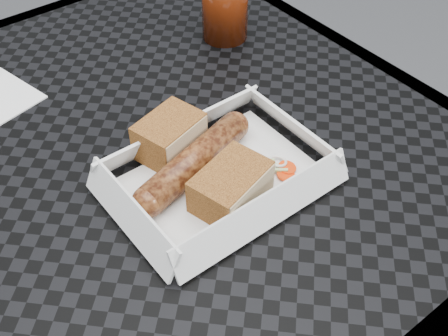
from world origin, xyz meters
The scene contains 6 objects.
patio_table centered at (0.00, 0.00, 0.67)m, with size 0.80×0.80×0.74m.
food_tray centered at (0.05, -0.11, 0.75)m, with size 0.22×0.15×0.00m, color white.
bratwurst centered at (0.03, -0.09, 0.77)m, with size 0.19×0.08×0.04m.
bread_near centered at (0.03, -0.04, 0.77)m, with size 0.08×0.06×0.05m, color brown.
bread_far centered at (0.04, -0.15, 0.77)m, with size 0.09×0.06×0.04m, color brown.
veg_garnish centered at (0.11, -0.14, 0.75)m, with size 0.03×0.03×0.00m.
Camera 1 is at (-0.22, -0.48, 1.22)m, focal length 45.00 mm.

